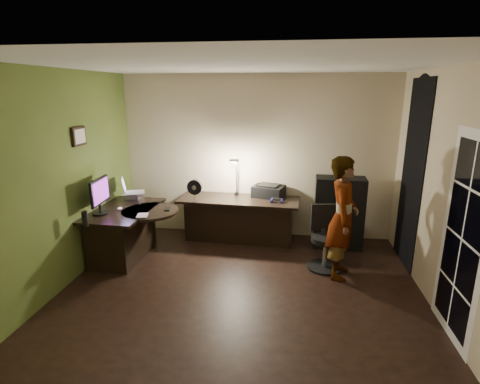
# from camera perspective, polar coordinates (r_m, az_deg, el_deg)

# --- Properties ---
(floor) EXTENTS (4.50, 4.00, 0.01)m
(floor) POSITION_cam_1_polar(r_m,az_deg,el_deg) (4.87, 0.09, -14.88)
(floor) COLOR black
(floor) RESTS_ON ground
(ceiling) EXTENTS (4.50, 4.00, 0.01)m
(ceiling) POSITION_cam_1_polar(r_m,az_deg,el_deg) (4.21, 0.10, 18.89)
(ceiling) COLOR silver
(ceiling) RESTS_ON floor
(wall_back) EXTENTS (4.50, 0.01, 2.70)m
(wall_back) POSITION_cam_1_polar(r_m,az_deg,el_deg) (6.29, 2.54, 5.31)
(wall_back) COLOR #BFAF8C
(wall_back) RESTS_ON floor
(wall_front) EXTENTS (4.50, 0.01, 2.70)m
(wall_front) POSITION_cam_1_polar(r_m,az_deg,el_deg) (2.49, -6.19, -10.85)
(wall_front) COLOR #BFAF8C
(wall_front) RESTS_ON floor
(wall_left) EXTENTS (0.01, 4.00, 2.70)m
(wall_left) POSITION_cam_1_polar(r_m,az_deg,el_deg) (5.15, -25.66, 1.53)
(wall_left) COLOR #BFAF8C
(wall_left) RESTS_ON floor
(wall_right) EXTENTS (0.01, 4.00, 2.70)m
(wall_right) POSITION_cam_1_polar(r_m,az_deg,el_deg) (4.63, 28.96, -0.29)
(wall_right) COLOR #BFAF8C
(wall_right) RESTS_ON floor
(green_wall_overlay) EXTENTS (0.00, 4.00, 2.70)m
(green_wall_overlay) POSITION_cam_1_polar(r_m,az_deg,el_deg) (5.14, -25.52, 1.53)
(green_wall_overlay) COLOR #4C6125
(green_wall_overlay) RESTS_ON floor
(arched_doorway) EXTENTS (0.01, 0.90, 2.60)m
(arched_doorway) POSITION_cam_1_polar(r_m,az_deg,el_deg) (5.69, 24.76, 2.32)
(arched_doorway) COLOR black
(arched_doorway) RESTS_ON floor
(french_door) EXTENTS (0.02, 0.92, 2.10)m
(french_door) POSITION_cam_1_polar(r_m,az_deg,el_deg) (4.22, 30.78, -6.20)
(french_door) COLOR white
(french_door) RESTS_ON floor
(framed_picture) EXTENTS (0.04, 0.30, 0.25)m
(framed_picture) POSITION_cam_1_polar(r_m,az_deg,el_deg) (5.42, -23.38, 7.81)
(framed_picture) COLOR black
(framed_picture) RESTS_ON wall_left
(desk_left) EXTENTS (0.86, 1.35, 0.76)m
(desk_left) POSITION_cam_1_polar(r_m,az_deg,el_deg) (5.84, -17.06, -6.05)
(desk_left) COLOR black
(desk_left) RESTS_ON floor
(desk_right) EXTENTS (1.98, 0.78, 0.73)m
(desk_right) POSITION_cam_1_polar(r_m,az_deg,el_deg) (6.19, -0.22, -4.28)
(desk_right) COLOR black
(desk_right) RESTS_ON floor
(cabinet) EXTENTS (0.77, 0.40, 1.14)m
(cabinet) POSITION_cam_1_polar(r_m,az_deg,el_deg) (6.12, 14.81, -3.05)
(cabinet) COLOR black
(cabinet) RESTS_ON floor
(laptop_stand) EXTENTS (0.26, 0.22, 0.10)m
(laptop_stand) POSITION_cam_1_polar(r_m,az_deg,el_deg) (6.17, -15.84, -0.56)
(laptop_stand) COLOR silver
(laptop_stand) RESTS_ON desk_left
(laptop) EXTENTS (0.45, 0.44, 0.24)m
(laptop) POSITION_cam_1_polar(r_m,az_deg,el_deg) (6.13, -15.96, 0.96)
(laptop) COLOR silver
(laptop) RESTS_ON laptop_stand
(monitor) EXTENTS (0.16, 0.57, 0.37)m
(monitor) POSITION_cam_1_polar(r_m,az_deg,el_deg) (5.56, -20.65, -1.27)
(monitor) COLOR black
(monitor) RESTS_ON desk_left
(mouse) EXTENTS (0.09, 0.11, 0.04)m
(mouse) POSITION_cam_1_polar(r_m,az_deg,el_deg) (5.69, -17.86, -2.41)
(mouse) COLOR silver
(mouse) RESTS_ON desk_left
(phone) EXTENTS (0.11, 0.16, 0.01)m
(phone) POSITION_cam_1_polar(r_m,az_deg,el_deg) (5.54, -11.05, -2.55)
(phone) COLOR black
(phone) RESTS_ON desk_left
(pen) EXTENTS (0.08, 0.14, 0.01)m
(pen) POSITION_cam_1_polar(r_m,az_deg,el_deg) (5.89, -15.06, -1.73)
(pen) COLOR black
(pen) RESTS_ON desk_left
(speaker) EXTENTS (0.09, 0.09, 0.19)m
(speaker) POSITION_cam_1_polar(r_m,az_deg,el_deg) (5.14, -22.55, -3.81)
(speaker) COLOR black
(speaker) RESTS_ON desk_left
(notepad) EXTENTS (0.19, 0.23, 0.01)m
(notepad) POSITION_cam_1_polar(r_m,az_deg,el_deg) (5.34, -14.66, -3.47)
(notepad) COLOR silver
(notepad) RESTS_ON desk_left
(desk_fan) EXTENTS (0.24, 0.14, 0.37)m
(desk_fan) POSITION_cam_1_polar(r_m,az_deg,el_deg) (5.92, -6.89, 0.15)
(desk_fan) COLOR black
(desk_fan) RESTS_ON desk_right
(headphones) EXTENTS (0.21, 0.13, 0.09)m
(headphones) POSITION_cam_1_polar(r_m,az_deg,el_deg) (5.89, 5.65, -1.27)
(headphones) COLOR navy
(headphones) RESTS_ON desk_right
(printer) EXTENTS (0.57, 0.50, 0.22)m
(printer) POSITION_cam_1_polar(r_m,az_deg,el_deg) (6.20, 4.38, 0.18)
(printer) COLOR black
(printer) RESTS_ON desk_right
(desk_lamp) EXTENTS (0.25, 0.36, 0.71)m
(desk_lamp) POSITION_cam_1_polar(r_m,az_deg,el_deg) (6.21, -0.54, 2.61)
(desk_lamp) COLOR black
(desk_lamp) RESTS_ON desk_right
(office_chair) EXTENTS (0.57, 0.57, 0.89)m
(office_chair) POSITION_cam_1_polar(r_m,az_deg,el_deg) (5.37, 13.00, -6.97)
(office_chair) COLOR black
(office_chair) RESTS_ON floor
(person) EXTENTS (0.49, 0.64, 1.64)m
(person) POSITION_cam_1_polar(r_m,az_deg,el_deg) (5.09, 15.36, -3.84)
(person) COLOR #D8A88C
(person) RESTS_ON floor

